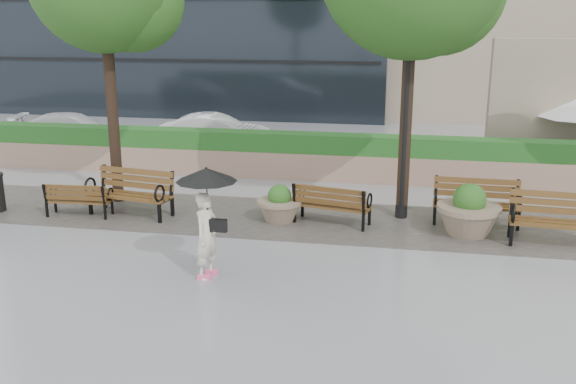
% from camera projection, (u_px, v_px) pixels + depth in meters
% --- Properties ---
extents(ground, '(100.00, 100.00, 0.00)m').
position_uv_depth(ground, '(295.00, 268.00, 12.32)').
color(ground, gray).
rests_on(ground, ground).
extents(cobble_strip, '(28.00, 3.20, 0.01)m').
position_uv_depth(cobble_strip, '(317.00, 220.00, 15.17)').
color(cobble_strip, '#383330').
rests_on(cobble_strip, ground).
extents(hedge_wall, '(24.00, 0.80, 1.35)m').
position_uv_depth(hedge_wall, '(337.00, 157.00, 18.78)').
color(hedge_wall, '#997762').
rests_on(hedge_wall, ground).
extents(asphalt_street, '(40.00, 7.00, 0.00)m').
position_uv_depth(asphalt_street, '(349.00, 152.00, 22.74)').
color(asphalt_street, black).
rests_on(asphalt_street, ground).
extents(bench_0, '(1.57, 0.70, 0.82)m').
position_uv_depth(bench_0, '(79.00, 206.00, 15.43)').
color(bench_0, brown).
rests_on(bench_0, ground).
extents(bench_1, '(2.15, 1.17, 1.10)m').
position_uv_depth(bench_1, '(131.00, 202.00, 15.48)').
color(bench_1, brown).
rests_on(bench_1, ground).
extents(bench_2, '(1.86, 1.07, 0.94)m').
position_uv_depth(bench_2, '(332.00, 213.00, 14.83)').
color(bench_2, brown).
rests_on(bench_2, ground).
extents(bench_3, '(1.96, 0.83, 1.04)m').
position_uv_depth(bench_3, '(475.00, 211.00, 14.81)').
color(bench_3, brown).
rests_on(bench_3, ground).
extents(bench_4, '(2.11, 0.98, 1.10)m').
position_uv_depth(bench_4, '(560.00, 231.00, 13.41)').
color(bench_4, brown).
rests_on(bench_4, ground).
extents(planter_left, '(1.06, 1.06, 0.89)m').
position_uv_depth(planter_left, '(280.00, 207.00, 15.03)').
color(planter_left, '#7F6B56').
rests_on(planter_left, ground).
extents(planter_right, '(1.39, 1.39, 1.17)m').
position_uv_depth(planter_right, '(468.00, 215.00, 14.07)').
color(planter_right, '#7F6B56').
rests_on(planter_right, ground).
extents(lamppost, '(0.28, 0.28, 4.22)m').
position_uv_depth(lamppost, '(405.00, 141.00, 14.90)').
color(lamppost, black).
rests_on(lamppost, ground).
extents(car_left, '(4.50, 2.63, 1.22)m').
position_uv_depth(car_left, '(74.00, 130.00, 23.57)').
color(car_left, silver).
rests_on(car_left, ground).
extents(car_right, '(4.08, 1.79, 1.30)m').
position_uv_depth(car_right, '(216.00, 133.00, 22.83)').
color(car_right, silver).
rests_on(car_right, ground).
extents(pedestrian, '(1.12, 1.12, 2.06)m').
position_uv_depth(pedestrian, '(207.00, 212.00, 11.59)').
color(pedestrian, beige).
rests_on(pedestrian, ground).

